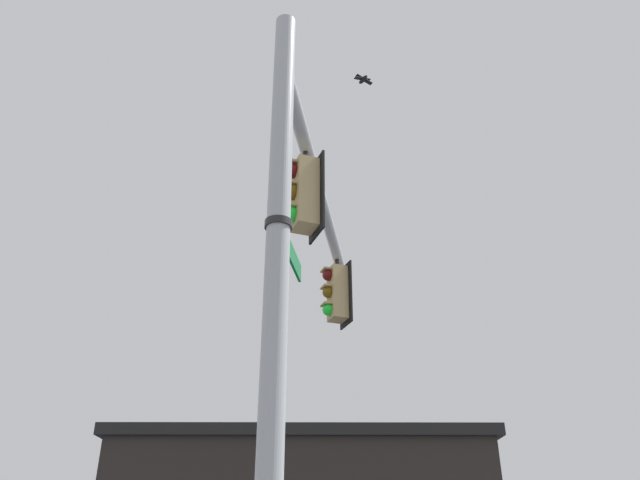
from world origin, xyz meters
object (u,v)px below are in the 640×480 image
Objects in this scene: traffic_light_mid_inner at (336,293)px; street_name_sign at (286,241)px; traffic_light_nearest_pole at (304,194)px; bird_flying at (363,79)px.

traffic_light_mid_inner is 1.06× the size of street_name_sign.
traffic_light_mid_inner is at bearing -29.30° from traffic_light_nearest_pole.
street_name_sign is at bearing 150.91° from traffic_light_mid_inner.
street_name_sign is (-4.11, 2.29, -1.32)m from traffic_light_mid_inner.
bird_flying reaches higher than traffic_light_nearest_pole.
bird_flying is (2.77, -2.38, 5.46)m from street_name_sign.
bird_flying reaches higher than street_name_sign.
traffic_light_nearest_pole and traffic_light_mid_inner have the same top height.
street_name_sign is 6.57m from bird_flying.
street_name_sign is at bearing 139.34° from bird_flying.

